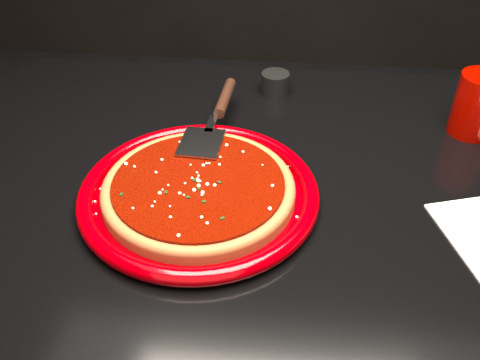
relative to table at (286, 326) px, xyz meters
name	(u,v)px	position (x,y,z in m)	size (l,w,h in m)	color
table	(286,326)	(0.00, 0.00, 0.00)	(1.20, 0.80, 0.75)	black
plate	(199,193)	(-0.15, -0.06, 0.39)	(0.37, 0.37, 0.03)	#7B0003
pizza_crust	(199,191)	(-0.15, -0.06, 0.39)	(0.29, 0.29, 0.01)	brown
pizza_crust_rim	(199,187)	(-0.15, -0.06, 0.40)	(0.29, 0.29, 0.02)	brown
pizza_sauce	(198,185)	(-0.15, -0.06, 0.41)	(0.26, 0.26, 0.01)	#670A00
parmesan_dusting	(198,181)	(-0.15, -0.06, 0.41)	(0.25, 0.25, 0.01)	beige
basil_flecks	(198,181)	(-0.15, -0.06, 0.41)	(0.23, 0.23, 0.00)	black
pizza_server	(215,117)	(-0.15, 0.11, 0.42)	(0.08, 0.29, 0.02)	#B2B5B9
cup	(477,105)	(0.31, 0.18, 0.43)	(0.08, 0.08, 0.11)	#900400
ramekin	(275,83)	(-0.05, 0.29, 0.40)	(0.06, 0.06, 0.04)	black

